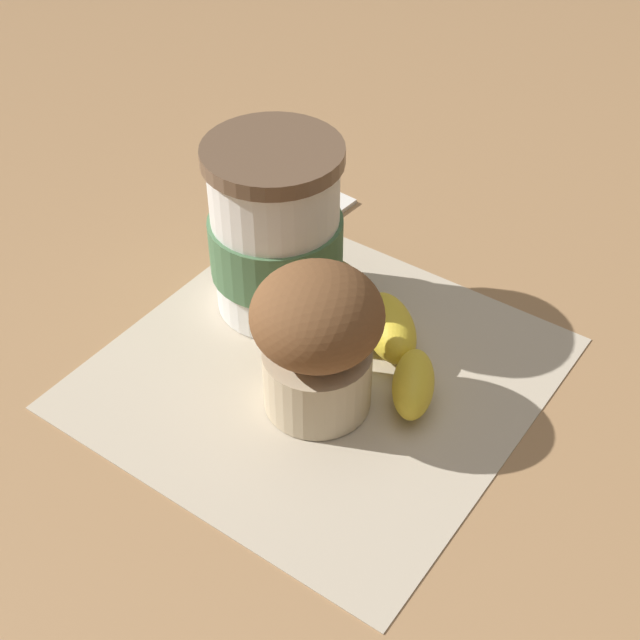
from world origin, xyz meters
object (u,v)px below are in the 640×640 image
(muffin, at_px, (317,338))
(sugar_packet, at_px, (319,197))
(coffee_cup, at_px, (276,233))
(banana, at_px, (381,330))

(muffin, xyz_separation_m, sugar_packet, (-0.13, 0.17, -0.05))
(coffee_cup, relative_size, muffin, 1.25)
(muffin, height_order, sugar_packet, muffin)
(banana, bearing_deg, coffee_cup, -177.91)
(banana, xyz_separation_m, sugar_packet, (-0.13, 0.11, -0.01))
(coffee_cup, distance_m, sugar_packet, 0.14)
(muffin, distance_m, sugar_packet, 0.22)
(coffee_cup, distance_m, banana, 0.09)
(sugar_packet, bearing_deg, coffee_cup, -65.50)
(coffee_cup, xyz_separation_m, sugar_packet, (-0.05, 0.11, -0.05))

